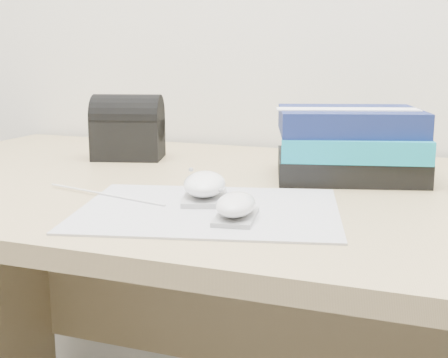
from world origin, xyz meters
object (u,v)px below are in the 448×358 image
at_px(mouse_rear, 205,186).
at_px(mouse_front, 236,207).
at_px(desk, 291,306).
at_px(pouch, 128,128).
at_px(book_stack, 350,144).

xyz_separation_m(mouse_rear, mouse_front, (0.08, -0.09, -0.00)).
distance_m(desk, mouse_front, 0.38).
bearing_deg(pouch, desk, -13.73).
distance_m(mouse_front, book_stack, 0.36).
relative_size(mouse_rear, pouch, 0.79).
distance_m(desk, book_stack, 0.31).
bearing_deg(mouse_front, pouch, 134.77).
relative_size(desk, mouse_front, 15.68).
relative_size(desk, book_stack, 5.41).
bearing_deg(mouse_front, mouse_rear, 133.13).
xyz_separation_m(book_stack, pouch, (-0.46, 0.03, 0.00)).
relative_size(mouse_rear, book_stack, 0.43).
bearing_deg(desk, book_stack, 35.94).
bearing_deg(pouch, mouse_rear, -44.76).
bearing_deg(desk, mouse_rear, -114.18).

